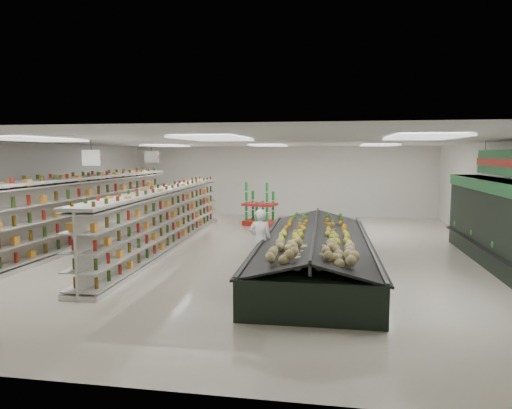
% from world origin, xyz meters
% --- Properties ---
extents(floor, '(16.00, 16.00, 0.00)m').
position_xyz_m(floor, '(0.00, 0.00, 0.00)').
color(floor, beige).
rests_on(floor, ground).
extents(ceiling, '(14.00, 16.00, 0.02)m').
position_xyz_m(ceiling, '(0.00, 0.00, 3.20)').
color(ceiling, white).
rests_on(ceiling, wall_back).
extents(wall_back, '(14.00, 0.02, 3.20)m').
position_xyz_m(wall_back, '(0.00, 8.00, 1.60)').
color(wall_back, white).
rests_on(wall_back, floor).
extents(wall_front, '(14.00, 0.02, 3.20)m').
position_xyz_m(wall_front, '(0.00, -8.00, 1.60)').
color(wall_front, white).
rests_on(wall_front, floor).
extents(wall_left, '(0.02, 16.00, 3.20)m').
position_xyz_m(wall_left, '(-7.00, 0.00, 1.60)').
color(wall_left, white).
rests_on(wall_left, floor).
extents(wall_right, '(0.02, 16.00, 3.20)m').
position_xyz_m(wall_right, '(7.00, 0.00, 1.60)').
color(wall_right, white).
rests_on(wall_right, floor).
extents(produce_wall_case, '(0.93, 8.00, 2.20)m').
position_xyz_m(produce_wall_case, '(6.53, -1.50, 1.24)').
color(produce_wall_case, black).
rests_on(produce_wall_case, floor).
extents(aisle_sign_near, '(0.52, 0.06, 0.75)m').
position_xyz_m(aisle_sign_near, '(-3.80, -2.00, 2.75)').
color(aisle_sign_near, white).
rests_on(aisle_sign_near, ceiling).
extents(aisle_sign_far, '(0.52, 0.06, 0.75)m').
position_xyz_m(aisle_sign_far, '(-3.80, 2.00, 2.75)').
color(aisle_sign_far, white).
rests_on(aisle_sign_far, ceiling).
extents(hortifruti_banner, '(0.12, 3.20, 0.95)m').
position_xyz_m(hortifruti_banner, '(6.25, -1.50, 2.65)').
color(hortifruti_banner, '#1C6A30').
rests_on(hortifruti_banner, ceiling).
extents(gondola_left, '(1.37, 12.46, 2.15)m').
position_xyz_m(gondola_left, '(-5.42, -0.67, 0.99)').
color(gondola_left, beige).
rests_on(gondola_left, floor).
extents(gondola_center, '(1.09, 10.54, 1.82)m').
position_xyz_m(gondola_center, '(-2.63, 0.15, 0.84)').
color(gondola_center, beige).
rests_on(gondola_center, floor).
extents(produce_island, '(2.80, 7.50, 1.12)m').
position_xyz_m(produce_island, '(1.96, -1.94, 0.51)').
color(produce_island, black).
rests_on(produce_island, floor).
extents(soda_endcap, '(1.43, 1.16, 1.59)m').
position_xyz_m(soda_endcap, '(-0.47, 4.88, 0.77)').
color(soda_endcap, red).
rests_on(soda_endcap, floor).
extents(shopper_main, '(0.62, 0.46, 1.53)m').
position_xyz_m(shopper_main, '(0.65, -2.20, 0.77)').
color(shopper_main, white).
rests_on(shopper_main, floor).
extents(shopper_background, '(0.46, 0.73, 1.48)m').
position_xyz_m(shopper_background, '(-3.04, 3.06, 0.74)').
color(shopper_background, tan).
rests_on(shopper_background, floor).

